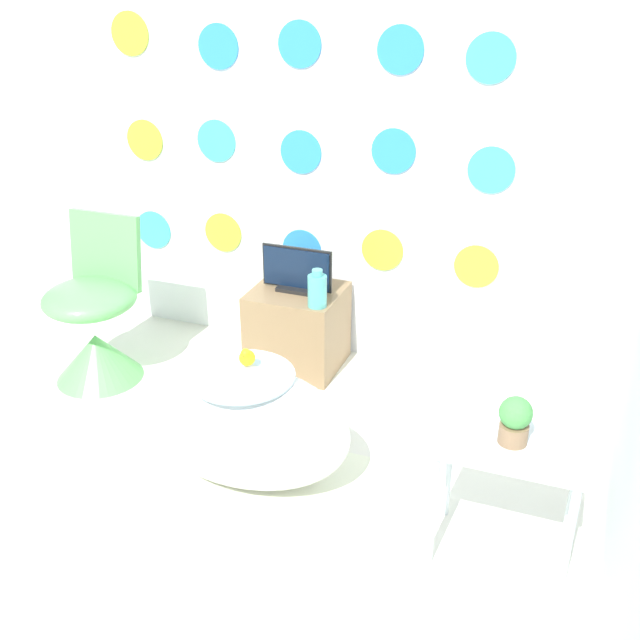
# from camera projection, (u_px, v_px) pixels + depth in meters

# --- Properties ---
(ground_plane) EXTENTS (12.00, 12.00, 0.00)m
(ground_plane) POSITION_uv_depth(u_px,v_px,m) (59.00, 629.00, 2.49)
(ground_plane) COLOR silver
(wall_back_dotted) EXTENTS (4.38, 0.05, 2.60)m
(wall_back_dotted) POSITION_uv_depth(u_px,v_px,m) (302.00, 115.00, 3.79)
(wall_back_dotted) COLOR white
(wall_back_dotted) RESTS_ON ground_plane
(rug) EXTENTS (1.18, 0.74, 0.01)m
(rug) POSITION_uv_depth(u_px,v_px,m) (243.00, 484.00, 3.18)
(rug) COLOR silver
(rug) RESTS_ON ground_plane
(bathtub) EXTENTS (0.92, 0.53, 0.51)m
(bathtub) POSITION_uv_depth(u_px,v_px,m) (244.00, 424.00, 3.13)
(bathtub) COLOR white
(bathtub) RESTS_ON ground_plane
(rubber_duck) EXTENTS (0.07, 0.07, 0.08)m
(rubber_duck) POSITION_uv_depth(u_px,v_px,m) (247.00, 357.00, 3.05)
(rubber_duck) COLOR yellow
(rubber_duck) RESTS_ON bathtub
(chair) EXTENTS (0.48, 0.48, 0.85)m
(chair) POSITION_uv_depth(u_px,v_px,m) (95.00, 328.00, 3.87)
(chair) COLOR #66C166
(chair) RESTS_ON ground_plane
(tv_cabinet) EXTENTS (0.47, 0.43, 0.44)m
(tv_cabinet) POSITION_uv_depth(u_px,v_px,m) (297.00, 328.00, 4.02)
(tv_cabinet) COLOR #8E704C
(tv_cabinet) RESTS_ON ground_plane
(tv) EXTENTS (0.38, 0.12, 0.24)m
(tv) POSITION_uv_depth(u_px,v_px,m) (297.00, 272.00, 3.88)
(tv) COLOR black
(tv) RESTS_ON tv_cabinet
(vase) EXTENTS (0.10, 0.10, 0.20)m
(vase) POSITION_uv_depth(u_px,v_px,m) (317.00, 290.00, 3.71)
(vase) COLOR #51B2AD
(vase) RESTS_ON tv_cabinet
(side_table) EXTENTS (0.52, 0.33, 0.50)m
(side_table) POSITION_uv_depth(u_px,v_px,m) (509.00, 463.00, 2.65)
(side_table) COLOR silver
(side_table) RESTS_ON ground_plane
(potted_plant_left) EXTENTS (0.12, 0.12, 0.18)m
(potted_plant_left) POSITION_uv_depth(u_px,v_px,m) (515.00, 420.00, 2.57)
(potted_plant_left) COLOR #8C6B4C
(potted_plant_left) RESTS_ON side_table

